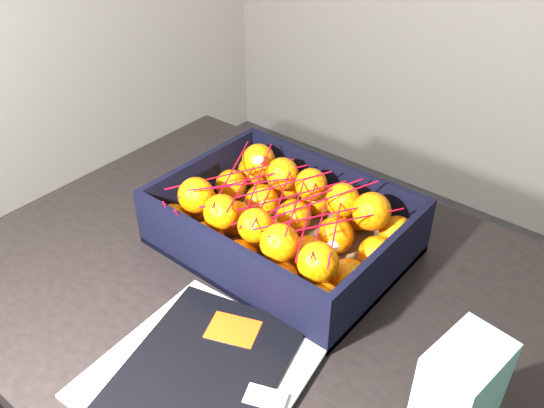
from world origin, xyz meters
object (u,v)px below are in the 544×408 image
Objects in this scene: table at (300,342)px; retail_carton at (458,395)px; magazine_stack at (200,374)px; produce_crate at (283,232)px.

retail_carton is (0.29, -0.07, 0.18)m from table.
magazine_stack is 0.34m from retail_carton.
retail_carton reaches higher than table.
table is at bearing 85.42° from magazine_stack.
table is at bearing -38.46° from produce_crate.
magazine_stack reaches higher than table.
magazine_stack is at bearing -147.28° from retail_carton.
retail_carton is (0.30, 0.14, 0.07)m from magazine_stack.
magazine_stack is at bearing -94.58° from table.
produce_crate reaches higher than table.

